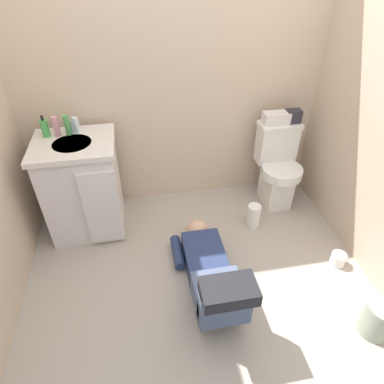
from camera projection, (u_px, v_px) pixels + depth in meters
The scene contains 15 objects.
ground_plane at pixel (196, 272), 2.54m from camera, with size 2.97×2.96×0.04m, color #A4998C.
wall_back at pixel (173, 67), 2.59m from camera, with size 2.63×0.08×2.40m, color #CCB196.
toilet at pixel (277, 167), 2.99m from camera, with size 0.36×0.46×0.75m.
vanity_cabinet at pixel (83, 186), 2.67m from camera, with size 0.60×0.53×0.82m.
faucet at pixel (72, 127), 2.51m from camera, with size 0.02×0.02×0.10m, color silver.
person_plumber at pixel (211, 274), 2.28m from camera, with size 0.39×1.06×0.52m.
tissue_box at pixel (276, 118), 2.79m from camera, with size 0.22×0.11×0.10m, color silver.
toiletry_bag at pixel (293, 116), 2.81m from camera, with size 0.12×0.09×0.11m, color #26262D.
soap_dispenser at pixel (45, 128), 2.45m from camera, with size 0.06×0.06×0.17m.
bottle_pink at pixel (56, 127), 2.45m from camera, with size 0.05×0.05×0.15m, color #D18E99.
bottle_green at pixel (67, 125), 2.47m from camera, with size 0.04×0.04×0.15m, color #4DA151.
bottle_clear at pixel (76, 125), 2.51m from camera, with size 0.04×0.04×0.12m, color silver.
trash_can at pixel (378, 319), 2.06m from camera, with size 0.19×0.19×0.25m, color gray.
paper_towel_roll at pixel (254, 216), 2.86m from camera, with size 0.11×0.11×0.21m, color white.
toilet_paper_roll at pixel (338, 259), 2.55m from camera, with size 0.11×0.11×0.10m, color white.
Camera 1 is at (-0.33, -1.61, 2.01)m, focal length 31.23 mm.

